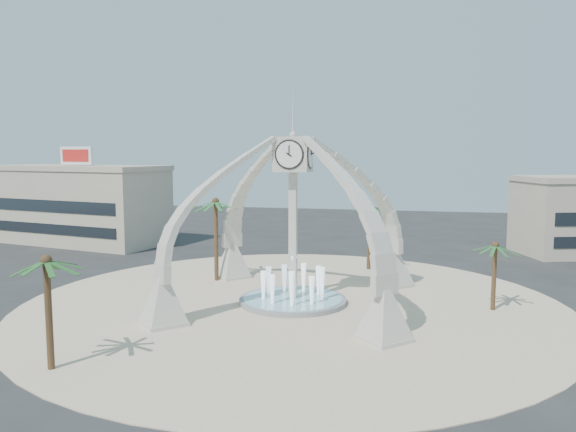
% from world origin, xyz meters
% --- Properties ---
extents(ground, '(140.00, 140.00, 0.00)m').
position_xyz_m(ground, '(0.00, 0.00, 0.00)').
color(ground, '#282828').
rests_on(ground, ground).
extents(plaza, '(40.00, 40.00, 0.06)m').
position_xyz_m(plaza, '(0.00, 0.00, 0.03)').
color(plaza, beige).
rests_on(plaza, ground).
extents(clock_tower, '(17.94, 17.94, 16.30)m').
position_xyz_m(clock_tower, '(-0.00, -0.00, 6.49)').
color(clock_tower, beige).
rests_on(clock_tower, ground).
extents(fountain, '(8.00, 8.00, 3.62)m').
position_xyz_m(fountain, '(0.00, 0.00, 0.29)').
color(fountain, gray).
rests_on(fountain, ground).
extents(building_nw, '(23.75, 13.73, 11.90)m').
position_xyz_m(building_nw, '(-32.00, 22.00, 4.83)').
color(building_nw, '#B9A990').
rests_on(building_nw, ground).
extents(palm_east, '(4.25, 4.25, 5.33)m').
position_xyz_m(palm_east, '(14.28, 1.29, 4.64)').
color(palm_east, brown).
rests_on(palm_east, ground).
extents(palm_west, '(5.10, 5.10, 7.74)m').
position_xyz_m(palm_west, '(-8.09, 5.76, 6.86)').
color(palm_west, brown).
rests_on(palm_west, ground).
extents(palm_north, '(4.45, 4.45, 6.87)m').
position_xyz_m(palm_north, '(4.52, 13.46, 6.04)').
color(palm_north, brown).
rests_on(palm_north, ground).
extents(palm_south, '(4.61, 4.61, 6.47)m').
position_xyz_m(palm_south, '(-9.49, -15.30, 5.66)').
color(palm_south, brown).
rests_on(palm_south, ground).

